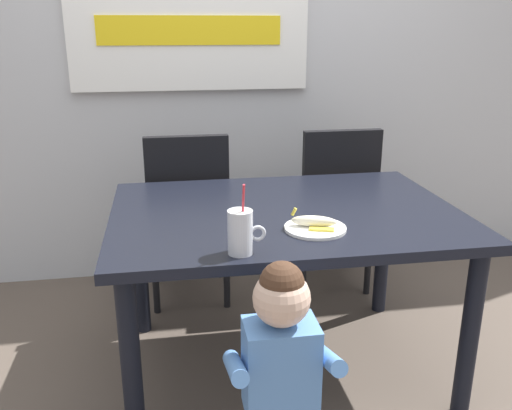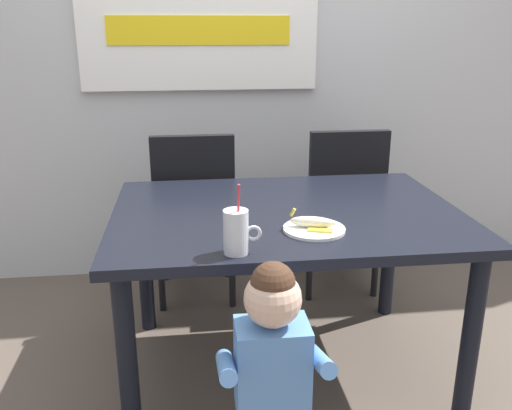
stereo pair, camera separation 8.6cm
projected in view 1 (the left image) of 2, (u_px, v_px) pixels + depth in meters
name	position (u px, v px, depth m)	size (l,w,h in m)	color
ground_plane	(282.00, 366.00, 2.47)	(24.00, 24.00, 0.00)	brown
back_wall	(242.00, 30.00, 3.11)	(6.40, 0.17, 2.90)	silver
dining_table	(285.00, 231.00, 2.27)	(1.42, 1.01, 0.75)	black
dining_chair_left	(188.00, 209.00, 2.90)	(0.44, 0.45, 0.96)	black
dining_chair_right	(333.00, 200.00, 3.05)	(0.44, 0.44, 0.96)	black
toddler_standing	(281.00, 358.00, 1.63)	(0.33, 0.24, 0.84)	#3F4760
milk_cup	(241.00, 235.00, 1.78)	(0.13, 0.08, 0.25)	silver
snack_plate	(315.00, 228.00, 2.01)	(0.23, 0.23, 0.01)	white
peeled_banana	(315.00, 222.00, 2.01)	(0.18, 0.13, 0.07)	#F4EAC6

